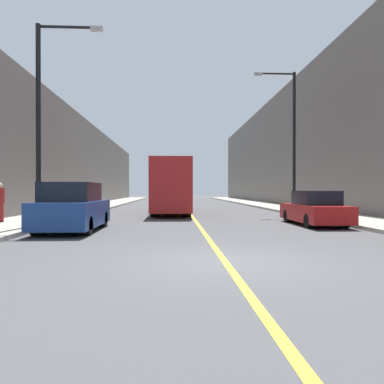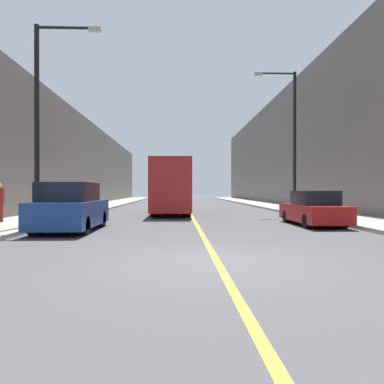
# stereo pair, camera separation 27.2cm
# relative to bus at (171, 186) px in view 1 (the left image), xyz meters

# --- Properties ---
(ground_plane) EXTENTS (200.00, 200.00, 0.00)m
(ground_plane) POSITION_rel_bus_xyz_m (1.28, -17.17, -1.84)
(ground_plane) COLOR #474749
(sidewalk_left) EXTENTS (3.46, 72.00, 0.16)m
(sidewalk_left) POSITION_rel_bus_xyz_m (-6.83, 12.83, -1.76)
(sidewalk_left) COLOR #9E998E
(sidewalk_left) RESTS_ON ground
(sidewalk_right) EXTENTS (3.46, 72.00, 0.16)m
(sidewalk_right) POSITION_rel_bus_xyz_m (9.39, 12.83, -1.76)
(sidewalk_right) COLOR #9E998E
(sidewalk_right) RESTS_ON ground
(building_row_left) EXTENTS (4.00, 72.00, 8.69)m
(building_row_left) POSITION_rel_bus_xyz_m (-10.56, 12.83, 2.51)
(building_row_left) COLOR #66605B
(building_row_left) RESTS_ON ground
(building_row_right) EXTENTS (4.00, 72.00, 11.85)m
(building_row_right) POSITION_rel_bus_xyz_m (13.12, 12.83, 4.09)
(building_row_right) COLOR #66605B
(building_row_right) RESTS_ON ground
(road_center_line) EXTENTS (0.16, 72.00, 0.01)m
(road_center_line) POSITION_rel_bus_xyz_m (1.28, 12.83, -1.84)
(road_center_line) COLOR gold
(road_center_line) RESTS_ON ground
(bus) EXTENTS (2.40, 10.33, 3.45)m
(bus) POSITION_rel_bus_xyz_m (0.00, 0.00, 0.00)
(bus) COLOR #AD1E1E
(bus) RESTS_ON ground
(parked_suv_left) EXTENTS (2.03, 4.78, 1.88)m
(parked_suv_left) POSITION_rel_bus_xyz_m (-3.75, -10.81, -0.97)
(parked_suv_left) COLOR navy
(parked_suv_left) RESTS_ON ground
(car_right_near) EXTENTS (1.79, 4.70, 1.56)m
(car_right_near) POSITION_rel_bus_xyz_m (6.53, -8.83, -1.14)
(car_right_near) COLOR maroon
(car_right_near) RESTS_ON ground
(street_lamp_left) EXTENTS (2.72, 0.24, 8.25)m
(street_lamp_left) POSITION_rel_bus_xyz_m (-5.17, -9.82, 3.00)
(street_lamp_left) COLOR black
(street_lamp_left) RESTS_ON sidewalk_left
(street_lamp_right) EXTENTS (2.72, 0.24, 9.05)m
(street_lamp_right) POSITION_rel_bus_xyz_m (7.75, -1.63, 3.41)
(street_lamp_right) COLOR black
(street_lamp_right) RESTS_ON sidewalk_right
(pedestrian) EXTENTS (0.39, 0.25, 1.77)m
(pedestrian) POSITION_rel_bus_xyz_m (-7.62, -8.36, -0.77)
(pedestrian) COLOR maroon
(pedestrian) RESTS_ON sidewalk_left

